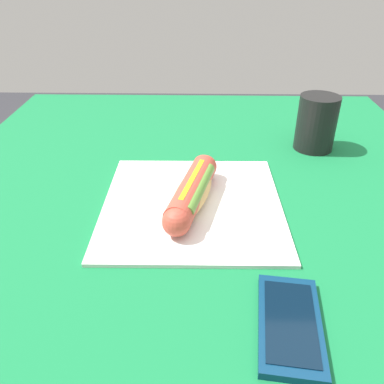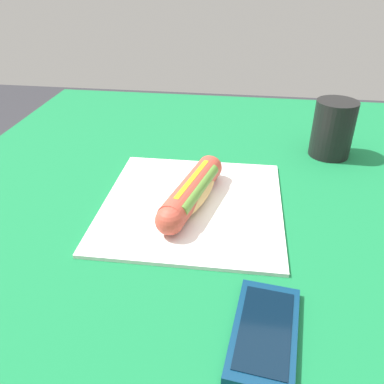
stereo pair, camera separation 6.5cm
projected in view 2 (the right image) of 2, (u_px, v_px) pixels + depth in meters
dining_table at (198, 261)px, 0.73m from camera, size 1.20×0.99×0.75m
paper_wrapper at (192, 206)px, 0.67m from camera, size 0.31×0.30×0.01m
hot_dog at (193, 192)px, 0.65m from camera, size 0.22×0.09×0.05m
cell_phone at (265, 332)px, 0.44m from camera, size 0.15×0.09×0.01m
drinking_cup at (333, 129)px, 0.81m from camera, size 0.08×0.08×0.12m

